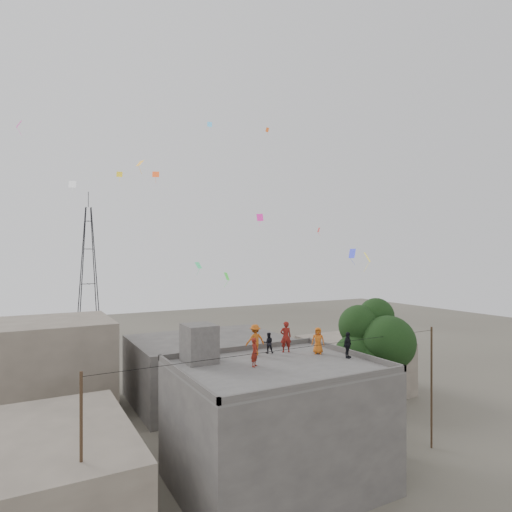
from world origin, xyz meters
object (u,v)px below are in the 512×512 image
at_px(tree, 375,348).
at_px(transmission_tower, 88,276).
at_px(person_red_adult, 286,337).
at_px(stair_head_box, 199,343).
at_px(person_dark_adult, 348,345).

distance_m(tree, transmission_tower, 41.12).
relative_size(transmission_tower, person_red_adult, 11.11).
relative_size(stair_head_box, person_red_adult, 1.11).
xyz_separation_m(stair_head_box, person_dark_adult, (7.53, -3.08, -0.29)).
height_order(person_red_adult, person_dark_adult, person_red_adult).
xyz_separation_m(stair_head_box, tree, (10.57, -2.00, -1.00)).
bearing_deg(tree, person_dark_adult, -160.59).
relative_size(person_red_adult, person_dark_adult, 1.26).
xyz_separation_m(transmission_tower, person_red_adult, (6.09, -37.64, -2.07)).
bearing_deg(person_red_adult, person_dark_adult, 148.08).
relative_size(stair_head_box, person_dark_adult, 1.40).
height_order(stair_head_box, person_red_adult, stair_head_box).
height_order(stair_head_box, tree, tree).
relative_size(stair_head_box, tree, 0.22).
xyz_separation_m(tree, transmission_tower, (-11.37, 39.40, 2.97)).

